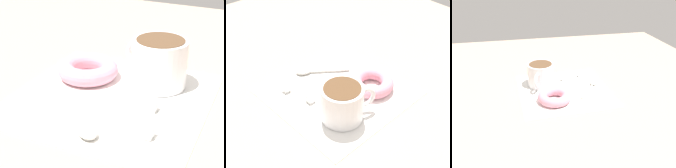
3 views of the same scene
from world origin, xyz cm
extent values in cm
cube|color=tan|center=(0.00, 0.00, -1.00)|extent=(120.00, 120.00, 2.00)
cube|color=white|center=(-1.39, -1.22, 0.15)|extent=(29.61, 29.61, 0.30)
cylinder|color=white|center=(-8.15, 3.73, 4.07)|extent=(8.70, 8.70, 7.54)
cylinder|color=brown|center=(-8.15, 3.73, 7.64)|extent=(7.50, 7.50, 0.60)
torus|color=white|center=(-9.88, -0.72, 4.07)|extent=(2.69, 5.10, 5.12)
torus|color=pink|center=(-5.66, -7.78, 1.72)|extent=(10.07, 10.07, 2.84)
ellipsoid|color=#B7B2A8|center=(9.46, 0.63, 0.75)|extent=(4.09, 4.32, 0.90)
cylinder|color=#B7B2A8|center=(5.65, -4.38, 0.58)|extent=(6.79, 8.69, 0.56)
cube|color=white|center=(6.45, 7.57, 1.04)|extent=(1.49, 1.49, 1.49)
cube|color=white|center=(0.25, 5.60, 1.12)|extent=(1.64, 1.64, 1.64)
camera|label=1|loc=(43.52, 20.94, 27.09)|focal=60.00mm
camera|label=2|loc=(-42.26, 35.36, 45.71)|focal=50.00mm
camera|label=3|loc=(-16.68, -71.49, 38.36)|focal=40.00mm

